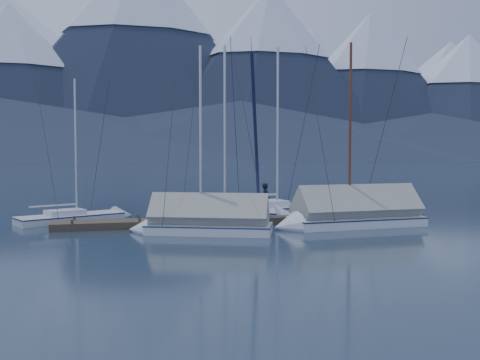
# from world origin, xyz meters

# --- Properties ---
(ground) EXTENTS (1000.00, 1000.00, 0.00)m
(ground) POSITION_xyz_m (0.00, 0.00, 0.00)
(ground) COLOR #162332
(ground) RESTS_ON ground
(mountain_range) EXTENTS (877.00, 584.00, 150.50)m
(mountain_range) POSITION_xyz_m (4.12, 370.45, 58.65)
(mountain_range) COLOR #475675
(mountain_range) RESTS_ON ground
(dock) EXTENTS (18.00, 1.50, 0.54)m
(dock) POSITION_xyz_m (0.00, 2.00, 0.11)
(dock) COLOR #382D23
(dock) RESTS_ON ground
(mooring_posts) EXTENTS (15.12, 1.52, 0.35)m
(mooring_posts) POSITION_xyz_m (-0.50, 2.00, 0.35)
(mooring_posts) COLOR #382D23
(mooring_posts) RESTS_ON ground
(sailboat_open_left) EXTENTS (6.26, 4.21, 8.09)m
(sailboat_open_left) POSITION_xyz_m (-7.66, 4.98, 0.14)
(sailboat_open_left) COLOR silver
(sailboat_open_left) RESTS_ON ground
(sailboat_open_mid) EXTENTS (7.92, 5.01, 10.18)m
(sailboat_open_mid) POSITION_xyz_m (0.13, 3.71, 0.18)
(sailboat_open_mid) COLOR silver
(sailboat_open_mid) RESTS_ON ground
(sailboat_open_right) EXTENTS (8.23, 3.89, 10.50)m
(sailboat_open_right) POSITION_xyz_m (3.52, 5.24, 0.18)
(sailboat_open_right) COLOR silver
(sailboat_open_right) RESTS_ON ground
(sailboat_covered_near) EXTENTS (7.65, 3.24, 9.77)m
(sailboat_covered_near) POSITION_xyz_m (4.71, -0.27, 0.49)
(sailboat_covered_near) COLOR white
(sailboat_covered_near) RESTS_ON ground
(sailboat_covered_far) EXTENTS (6.69, 4.08, 9.02)m
(sailboat_covered_far) POSITION_xyz_m (-2.54, -0.59, 0.44)
(sailboat_covered_far) COLOR white
(sailboat_covered_far) RESTS_ON ground
(person) EXTENTS (0.45, 0.65, 1.68)m
(person) POSITION_xyz_m (1.35, 2.01, 1.18)
(person) COLOR black
(person) RESTS_ON dock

